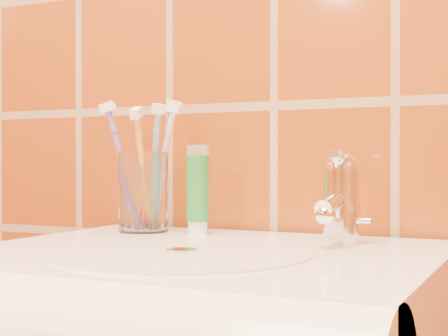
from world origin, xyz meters
The scene contains 8 objects.
glass_tumbler centered at (-0.17, 1.11, 0.91)m, with size 0.07×0.07×0.12m, color white.
toothpaste_tube centered at (-0.08, 1.11, 0.91)m, with size 0.04×0.03×0.13m.
faucet centered at (0.14, 1.09, 0.91)m, with size 0.05×0.11×0.12m.
toothbrush_0 centered at (-0.15, 1.12, 0.95)m, with size 0.07×0.02×0.20m, color white, non-canonical shape.
toothbrush_1 centered at (-0.16, 1.13, 0.95)m, with size 0.06×0.06×0.21m, color #A82430, non-canonical shape.
toothbrush_2 centered at (-0.16, 1.08, 0.94)m, with size 0.04×0.08×0.19m, color orange, non-canonical shape.
toothbrush_3 centered at (-0.20, 1.09, 0.95)m, with size 0.08×0.03×0.20m, color #714798, non-canonical shape.
toothbrush_4 centered at (-0.15, 1.10, 0.95)m, with size 0.05×0.04×0.20m, color #75AED0, non-canonical shape.
Camera 1 is at (0.38, 0.22, 0.96)m, focal length 55.00 mm.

